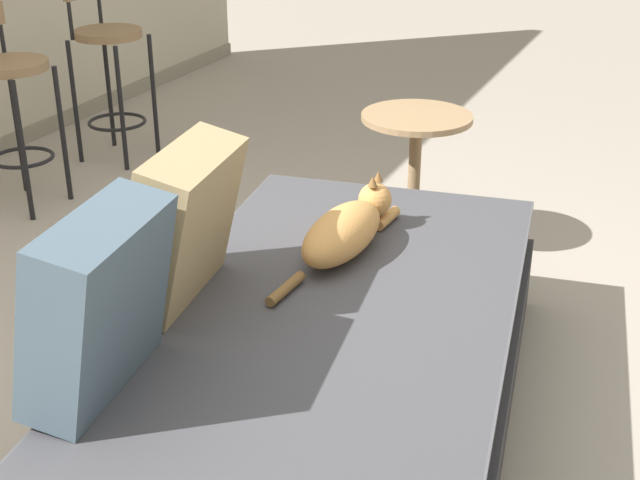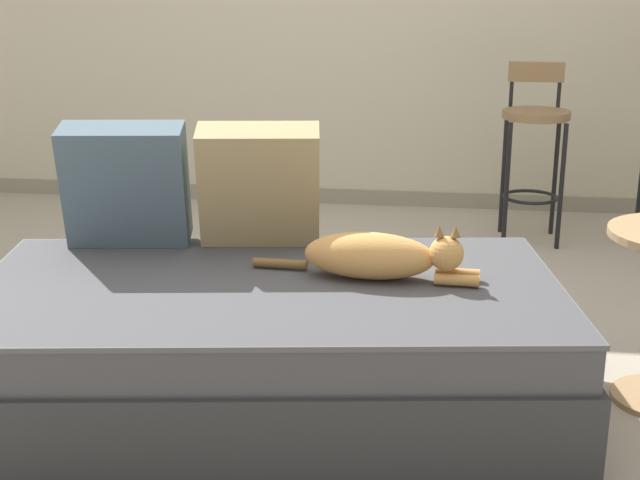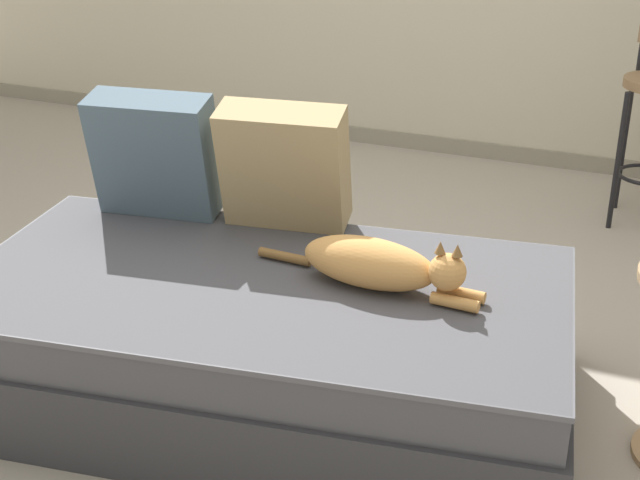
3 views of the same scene
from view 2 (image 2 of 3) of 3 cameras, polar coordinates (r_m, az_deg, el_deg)
ground_plane at (r=3.33m, az=-1.88°, el=-7.22°), size 16.00×16.00×0.00m
wall_baseboard_trim at (r=5.38m, az=1.95°, el=2.80°), size 8.00×0.02×0.09m
couch at (r=2.89m, az=-3.24°, el=-6.61°), size 2.00×1.27×0.42m
throw_pillow_corner at (r=3.20m, az=-12.32°, el=3.48°), size 0.45×0.29×0.45m
throw_pillow_middle at (r=3.14m, az=-3.90°, el=3.55°), size 0.45×0.30×0.44m
cat at (r=2.84m, az=3.80°, el=-1.03°), size 0.74×0.19×0.19m
bar_stool_near_window at (r=4.69m, az=13.56°, el=6.51°), size 0.34×0.34×0.91m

